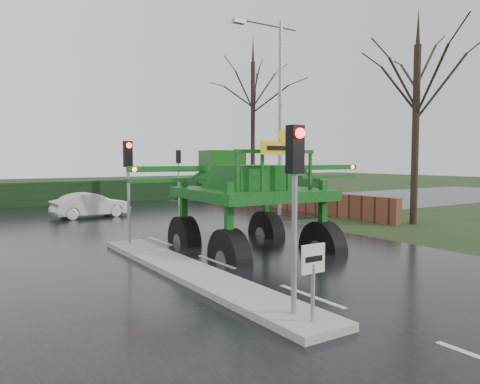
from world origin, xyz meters
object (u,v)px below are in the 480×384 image
street_light_right (276,100)px  crop_sprayer (225,183)px  keep_left_sign (313,270)px  traffic_signal_mid (128,170)px  traffic_signal_near (295,179)px  traffic_signal_far (178,165)px  white_sedan (91,218)px

street_light_right → crop_sprayer: 11.69m
keep_left_sign → street_light_right: street_light_right is taller
keep_left_sign → traffic_signal_mid: (0.00, 8.99, 1.53)m
traffic_signal_near → traffic_signal_mid: bearing=90.0°
keep_left_sign → traffic_signal_mid: traffic_signal_mid is taller
traffic_signal_mid → crop_sprayer: crop_sprayer is taller
traffic_signal_mid → crop_sprayer: bearing=-63.3°
traffic_signal_near → traffic_signal_far: size_ratio=1.00×
street_light_right → keep_left_sign: bearing=-125.1°
traffic_signal_far → traffic_signal_near: bearing=69.6°
traffic_signal_mid → keep_left_sign: bearing=-90.0°
traffic_signal_far → crop_sprayer: 17.01m
traffic_signal_mid → traffic_signal_far: 14.75m
traffic_signal_near → street_light_right: (9.49, 13.01, 3.40)m
traffic_signal_far → white_sedan: 8.02m
traffic_signal_far → crop_sprayer: crop_sprayer is taller
traffic_signal_far → street_light_right: 8.86m
keep_left_sign → white_sedan: (1.17, 17.82, -1.06)m
traffic_signal_near → traffic_signal_mid: same height
traffic_signal_far → crop_sprayer: bearing=68.9°
traffic_signal_near → traffic_signal_far: (7.80, 21.02, 0.00)m
traffic_signal_near → traffic_signal_far: same height
keep_left_sign → traffic_signal_near: 1.61m
street_light_right → white_sedan: (-8.33, 4.32, -5.99)m
keep_left_sign → street_light_right: size_ratio=0.14×
keep_left_sign → white_sedan: bearing=86.3°
traffic_signal_near → crop_sprayer: crop_sprayer is taller
traffic_signal_far → street_light_right: street_light_right is taller
street_light_right → white_sedan: 11.13m
crop_sprayer → white_sedan: 12.40m
traffic_signal_near → street_light_right: 16.46m
keep_left_sign → crop_sprayer: size_ratio=0.16×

